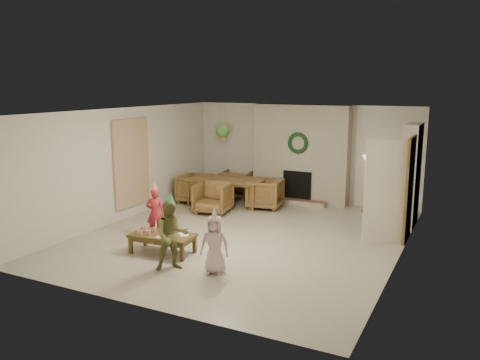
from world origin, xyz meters
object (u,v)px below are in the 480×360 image
Objects in this scene: dining_chair_far at (236,184)px; dining_chair_right at (265,194)px; dining_chair_near at (213,198)px; child_pink at (215,244)px; coffee_table_top at (162,236)px; dining_chair_left at (195,188)px; child_red at (155,213)px; dining_table at (225,192)px; child_plaid at (172,236)px.

dining_chair_far and dining_chair_right have the same top height.
child_pink reaches higher than dining_chair_near.
coffee_table_top is 1.37m from child_pink.
dining_chair_left is 0.81× the size of child_red.
dining_chair_near reaches higher than dining_table.
dining_chair_left reaches higher than coffee_table_top.
child_red is (-1.03, -3.09, 0.13)m from dining_chair_right.
coffee_table_top is at bearing -86.95° from dining_table.
child_plaid reaches higher than dining_chair_right.
dining_table is at bearing 64.41° from child_plaid.
dining_chair_right is 0.81× the size of child_red.
child_pink is (0.95, -4.20, 0.11)m from dining_chair_right.
dining_chair_near and dining_chair_right have the same top height.
dining_table is 0.83m from dining_chair_left.
dining_chair_near and dining_chair_far have the same top height.
dining_chair_right is at bearing 38.66° from dining_chair_near.
dining_chair_near is 0.70× the size of coffee_table_top.
dining_chair_near is 1.00× the size of dining_chair_right.
dining_table is at bearing 90.00° from dining_chair_far.
dining_chair_left is 0.69× the size of child_plaid.
child_red reaches higher than dining_table.
dining_chair_near is 3.75m from child_pink.
child_red is at bearing -97.31° from dining_table.
child_plaid is 0.73m from child_pink.
coffee_table_top is 1.16× the size of child_red.
child_red is at bearing -25.77° from dining_chair_right.
child_red is at bearing 135.52° from child_pink.
child_plaid reaches higher than child_red.
coffee_table_top is at bearing 101.79° from child_red.
child_plaid is at bearing -48.14° from coffee_table_top.
child_plaid is (1.17, -3.43, 0.22)m from dining_chair_near.
child_pink reaches higher than dining_table.
child_plaid is at bearing -80.59° from dining_table.
dining_chair_left reaches higher than dining_table.
dining_chair_near is at bearing 66.56° from child_plaid.
coffee_table_top is 1.20× the size of child_pink.
dining_chair_right is at bearing 87.69° from child_pink.
child_plaid is at bearing -4.08° from dining_chair_right.
child_pink is at bearing -21.41° from coffee_table_top.
dining_chair_far is (-0.21, 1.65, 0.00)m from dining_chair_near.
child_plaid is (1.38, -5.07, 0.22)m from dining_chair_far.
dining_chair_far reaches higher than coffee_table_top.
dining_chair_left is at bearing -90.00° from dining_chair_right.
dining_chair_far is at bearing 90.00° from dining_chair_near.
dining_chair_left is at bearing 108.45° from coffee_table_top.
dining_chair_far is 1.33m from dining_chair_right.
child_plaid is at bearing -160.44° from dining_chair_left.
child_pink reaches higher than dining_chair_left.
dining_table is 2.34× the size of dining_chair_right.
dining_table is 1.96× the size of child_pink.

